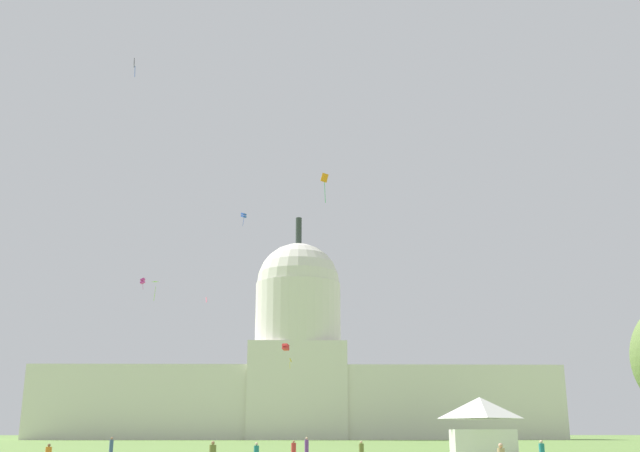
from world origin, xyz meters
TOP-DOWN VIEW (x-y plane):
  - capitol_building at (-2.39, 190.19)m, footprint 145.50×24.73m
  - event_tent at (14.40, 43.29)m, footprint 6.11×7.71m
  - person_denim_front_center at (-19.03, 50.25)m, footprint 0.41×0.41m
  - person_purple_deep_crowd at (-0.64, 51.78)m, footprint 0.55×0.55m
  - person_olive_edge_west at (4.27, 46.80)m, footprint 0.57×0.57m
  - person_red_mid_center at (-1.88, 50.48)m, footprint 0.63×0.63m
  - kite_pink_mid at (-22.76, 141.67)m, footprint 0.52×0.81m
  - kite_lime_mid at (-31.09, 124.50)m, footprint 1.40×0.89m
  - kite_red_low at (-4.13, 111.94)m, footprint 1.38×1.42m
  - kite_blue_high at (-14.70, 139.08)m, footprint 1.39×1.39m
  - kite_magenta_high at (-39.82, 153.13)m, footprint 1.19×1.10m
  - kite_orange_high at (1.83, 73.93)m, footprint 1.16×0.81m
  - kite_yellow_low at (-3.58, 136.44)m, footprint 0.51×1.06m
  - kite_black_high at (-22.94, 63.45)m, footprint 0.42×1.08m

SIDE VIEW (x-z plane):
  - person_red_mid_center at x=-1.88m, z-range -0.08..1.37m
  - person_olive_edge_west at x=4.27m, z-range -0.08..1.39m
  - person_purple_deep_crowd at x=-0.64m, z-range -0.07..1.68m
  - person_denim_front_center at x=-19.03m, z-range -0.06..1.69m
  - event_tent at x=14.40m, z-range 0.01..5.18m
  - kite_yellow_low at x=-3.58m, z-range 15.61..17.84m
  - kite_red_low at x=-4.13m, z-range 16.37..17.59m
  - capitol_building at x=-2.39m, z-range -14.58..49.60m
  - kite_pink_mid at x=-22.76m, z-range 30.17..31.33m
  - kite_lime_mid at x=-31.09m, z-range 29.04..32.68m
  - kite_orange_high at x=1.83m, z-range 33.63..37.95m
  - kite_magenta_high at x=-39.82m, z-range 35.79..38.69m
  - kite_black_high at x=-22.94m, z-range 46.50..49.02m
  - kite_blue_high at x=-14.70m, z-range 48.25..51.45m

